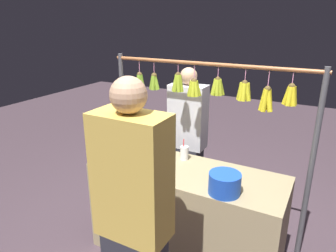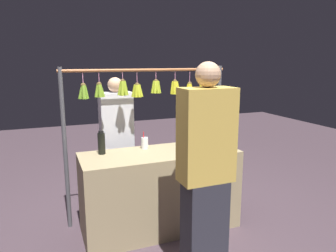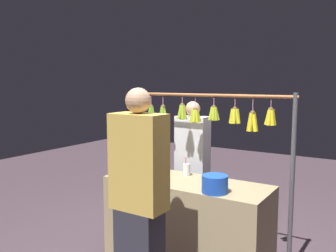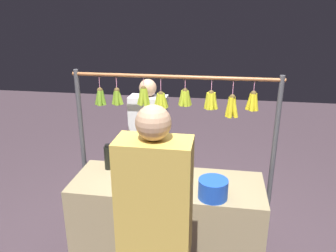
% 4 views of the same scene
% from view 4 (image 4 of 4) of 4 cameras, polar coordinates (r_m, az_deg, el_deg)
% --- Properties ---
extents(market_counter, '(1.61, 0.61, 0.84)m').
position_cam_4_polar(market_counter, '(3.05, -0.13, -16.42)').
color(market_counter, tan).
rests_on(market_counter, ground).
extents(display_rack, '(1.86, 0.13, 1.69)m').
position_cam_4_polar(display_rack, '(3.00, 1.48, 1.04)').
color(display_rack, '#4C4C51').
rests_on(display_rack, ground).
extents(water_bottle, '(0.07, 0.07, 0.24)m').
position_cam_4_polar(water_bottle, '(3.04, -10.19, -5.29)').
color(water_bottle, black).
rests_on(water_bottle, market_counter).
extents(blue_bucket, '(0.23, 0.23, 0.15)m').
position_cam_4_polar(blue_bucket, '(2.60, 7.73, -10.63)').
color(blue_bucket, blue).
rests_on(blue_bucket, market_counter).
extents(drink_cup, '(0.07, 0.07, 0.19)m').
position_cam_4_polar(drink_cup, '(2.97, -1.59, -6.68)').
color(drink_cup, silver).
rests_on(drink_cup, market_counter).
extents(vendor_person, '(0.37, 0.20, 1.57)m').
position_cam_4_polar(vendor_person, '(3.48, -3.24, -4.86)').
color(vendor_person, '#2D2D38').
rests_on(vendor_person, ground).
extents(customer_person, '(0.42, 0.23, 1.75)m').
position_cam_4_polar(customer_person, '(2.11, -2.20, -20.14)').
color(customer_person, '#2D2D38').
rests_on(customer_person, ground).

